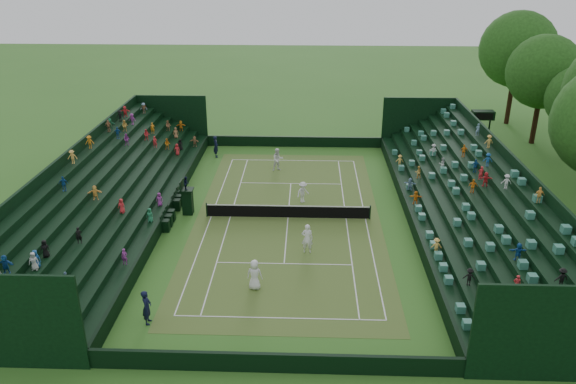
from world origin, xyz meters
name	(u,v)px	position (x,y,z in m)	size (l,w,h in m)	color
ground	(288,218)	(0.00, 0.00, 0.00)	(160.00, 160.00, 0.00)	#336B21
court_surface	(288,218)	(0.00, 0.00, 0.01)	(12.97, 26.77, 0.01)	#3C7627
perimeter_wall_north	(294,142)	(0.00, 15.88, 0.50)	(17.17, 0.20, 1.00)	black
perimeter_wall_south	(275,363)	(0.00, -15.88, 0.50)	(17.17, 0.20, 1.00)	black
perimeter_wall_east	(409,213)	(8.48, 0.00, 0.50)	(0.20, 31.77, 1.00)	black
perimeter_wall_west	(169,210)	(-8.48, 0.00, 0.50)	(0.20, 31.77, 1.00)	black
north_grandstand	(471,201)	(12.66, 0.00, 1.55)	(6.60, 32.00, 4.90)	black
south_grandstand	(109,195)	(-12.66, 0.00, 1.55)	(6.60, 32.00, 4.90)	black
tennis_net	(288,211)	(0.00, 0.00, 0.53)	(11.67, 0.10, 1.06)	black
scoreboard_tower	(483,117)	(17.75, 16.00, 3.14)	(2.00, 1.00, 3.70)	black
tree_row	(574,85)	(23.18, 10.80, 7.28)	(11.41, 36.68, 11.98)	black
umpire_chair	(187,198)	(-7.23, 0.46, 1.22)	(0.91, 0.91, 2.86)	black
courtside_chairs	(174,210)	(-8.19, 0.13, 0.45)	(0.55, 5.52, 1.19)	black
player_near_west	(255,275)	(-1.53, -9.15, 0.90)	(0.88, 0.57, 1.79)	white
player_near_east	(307,239)	(1.38, -4.93, 0.98)	(0.72, 0.47, 1.96)	white
player_far_west	(278,160)	(-1.22, 9.39, 0.99)	(0.96, 0.75, 1.97)	white
player_far_east	(303,192)	(1.02, 2.77, 0.81)	(1.05, 0.61, 1.63)	white
line_judge_north	(216,147)	(-7.06, 12.64, 0.99)	(0.73, 0.48, 1.99)	black
line_judge_south	(147,307)	(-6.66, -12.50, 0.94)	(0.69, 0.45, 1.88)	black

